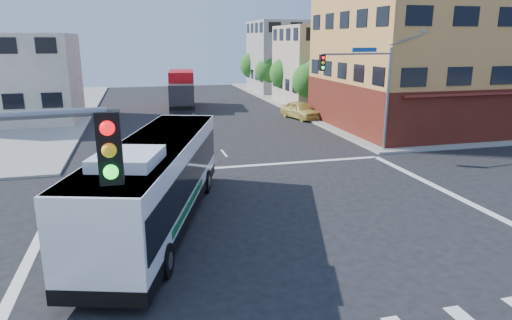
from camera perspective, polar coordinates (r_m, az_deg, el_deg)
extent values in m
plane|color=black|center=(19.06, 3.21, -8.40)|extent=(120.00, 120.00, 0.00)
cube|color=gray|center=(65.98, 23.64, 7.19)|extent=(50.00, 50.00, 0.15)
cube|color=#CC9349|center=(43.36, 22.01, 13.17)|extent=(18.00, 15.00, 14.00)
cube|color=#581E14|center=(43.71, 21.38, 6.63)|extent=(18.09, 15.08, 4.00)
cube|color=maroon|center=(38.03, 27.79, 7.28)|extent=(16.00, 1.60, 0.51)
cube|color=#B8A88D|center=(55.46, 9.60, 11.58)|extent=(12.00, 10.00, 9.00)
cube|color=#959691|center=(68.47, 4.79, 12.75)|extent=(12.00, 10.00, 10.00)
cube|color=beige|center=(48.22, -28.70, 8.92)|extent=(12.00, 10.00, 8.00)
cylinder|color=gray|center=(32.12, 16.08, 7.13)|extent=(0.18, 0.18, 7.00)
cylinder|color=gray|center=(30.46, 12.58, 12.82)|extent=(5.01, 0.62, 0.12)
cube|color=black|center=(29.22, 8.27, 11.96)|extent=(0.32, 0.30, 1.00)
sphere|color=#FF0C0C|center=(29.05, 8.42, 12.53)|extent=(0.20, 0.20, 0.20)
sphere|color=yellow|center=(29.06, 8.40, 11.94)|extent=(0.20, 0.20, 0.20)
sphere|color=#19FF33|center=(29.08, 8.38, 11.35)|extent=(0.20, 0.20, 0.20)
cube|color=#144C8D|center=(30.73, 13.42, 13.25)|extent=(1.80, 0.22, 0.28)
cube|color=gray|center=(33.41, 20.27, 14.84)|extent=(0.50, 0.22, 0.14)
cube|color=black|center=(6.53, -17.82, 1.50)|extent=(0.32, 0.30, 1.00)
sphere|color=#FF0C0C|center=(6.31, -18.11, 3.80)|extent=(0.20, 0.20, 0.20)
sphere|color=yellow|center=(6.37, -17.89, 1.16)|extent=(0.20, 0.20, 0.20)
sphere|color=#19FF33|center=(6.44, -17.68, -1.44)|extent=(0.20, 0.20, 0.20)
cylinder|color=#3D2316|center=(48.29, 6.61, 7.00)|extent=(0.28, 0.28, 1.92)
sphere|color=#225D1A|center=(48.03, 6.70, 9.84)|extent=(3.60, 3.60, 3.60)
sphere|color=#225D1A|center=(47.82, 7.32, 10.88)|extent=(2.52, 2.52, 2.52)
cylinder|color=#3D2316|center=(55.77, 3.66, 8.16)|extent=(0.28, 0.28, 1.99)
sphere|color=#225D1A|center=(55.53, 3.71, 10.74)|extent=(3.80, 3.80, 3.80)
sphere|color=#225D1A|center=(55.31, 4.22, 11.70)|extent=(2.66, 2.66, 2.66)
cylinder|color=#3D2316|center=(63.39, 1.41, 8.95)|extent=(0.28, 0.28, 1.89)
sphere|color=#225D1A|center=(63.19, 1.42, 11.03)|extent=(3.40, 3.40, 3.40)
sphere|color=#225D1A|center=(62.96, 1.86, 11.79)|extent=(2.38, 2.38, 2.38)
cylinder|color=#3D2316|center=(71.07, -0.37, 9.66)|extent=(0.28, 0.28, 2.03)
sphere|color=#225D1A|center=(70.88, -0.38, 11.77)|extent=(4.00, 4.00, 4.00)
sphere|color=#225D1A|center=(70.64, 0.01, 12.57)|extent=(2.80, 2.80, 2.80)
cube|color=black|center=(19.47, -12.07, -6.26)|extent=(6.66, 13.56, 0.50)
cube|color=white|center=(19.03, -12.29, -2.45)|extent=(6.64, 13.53, 3.16)
cube|color=black|center=(18.97, -12.32, -1.89)|extent=(6.57, 13.16, 1.38)
cube|color=black|center=(25.20, -8.50, 2.18)|extent=(2.50, 0.83, 1.49)
cube|color=#E5590C|center=(25.01, -8.58, 4.67)|extent=(2.04, 0.68, 0.31)
cube|color=white|center=(18.64, -12.55, 1.99)|extent=(6.50, 13.26, 0.13)
cube|color=white|center=(15.50, -15.77, 0.18)|extent=(2.61, 2.91, 0.40)
cube|color=#12652F|center=(19.20, -16.71, -5.12)|extent=(1.83, 5.82, 0.31)
cube|color=#12652F|center=(18.46, -8.30, -5.44)|extent=(1.83, 5.82, 0.31)
cylinder|color=black|center=(23.69, -12.59, -2.53)|extent=(0.66, 1.20, 1.15)
cylinder|color=#99999E|center=(23.74, -12.95, -2.52)|extent=(0.21, 0.56, 0.58)
cylinder|color=black|center=(23.14, -6.25, -2.67)|extent=(0.66, 1.20, 1.15)
cylinder|color=#99999E|center=(23.11, -5.87, -2.68)|extent=(0.21, 0.56, 0.58)
cylinder|color=black|center=(16.23, -20.54, -11.49)|extent=(0.66, 1.20, 1.15)
cylinder|color=#99999E|center=(16.29, -21.05, -11.44)|extent=(0.21, 0.56, 0.58)
cylinder|color=black|center=(15.41, -11.24, -12.24)|extent=(0.66, 1.20, 1.15)
cylinder|color=#99999E|center=(15.37, -10.67, -12.28)|extent=(0.21, 0.56, 0.58)
cube|color=#29282E|center=(49.10, -9.30, 7.62)|extent=(2.83, 2.73, 2.91)
cube|color=black|center=(47.99, -9.34, 7.99)|extent=(2.34, 0.35, 1.12)
cube|color=red|center=(53.23, -9.27, 9.14)|extent=(3.36, 6.52, 3.36)
cube|color=black|center=(52.09, -9.21, 7.10)|extent=(3.43, 9.16, 0.34)
cylinder|color=black|center=(49.48, -10.62, 6.57)|extent=(0.43, 1.15, 1.12)
cylinder|color=black|center=(49.43, -7.88, 6.67)|extent=(0.43, 1.15, 1.12)
cylinder|color=black|center=(52.69, -10.48, 7.07)|extent=(0.43, 1.15, 1.12)
cylinder|color=black|center=(52.65, -7.91, 7.17)|extent=(0.43, 1.15, 1.12)
cylinder|color=black|center=(55.46, -10.38, 7.46)|extent=(0.43, 1.15, 1.12)
cylinder|color=black|center=(55.42, -7.93, 7.55)|extent=(0.43, 1.15, 1.12)
imported|color=#D9C259|center=(44.70, 5.57, 6.23)|extent=(3.14, 5.22, 1.66)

